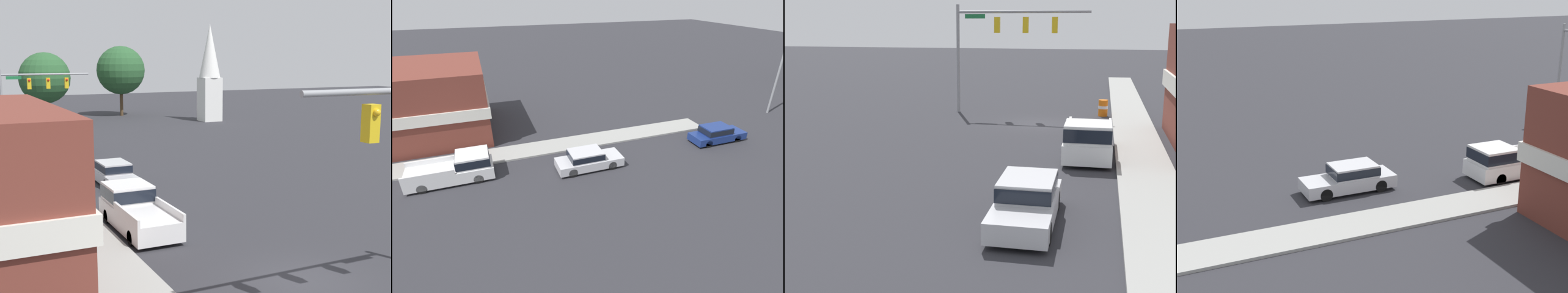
# 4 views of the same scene
# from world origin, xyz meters

# --- Properties ---
(ground_plane) EXTENTS (200.00, 200.00, 0.00)m
(ground_plane) POSITION_xyz_m (0.00, 0.00, 0.00)
(ground_plane) COLOR #2D2D33
(sidewalk_curb) EXTENTS (2.40, 60.00, 0.14)m
(sidewalk_curb) POSITION_xyz_m (-5.70, 0.00, 0.07)
(sidewalk_curb) COLOR #9E9E99
(sidewalk_curb) RESTS_ON ground
(near_signal_assembly) EXTENTS (9.07, 0.49, 7.39)m
(near_signal_assembly) POSITION_xyz_m (3.03, -3.53, 5.51)
(near_signal_assembly) COLOR gray
(near_signal_assembly) RESTS_ON ground
(car_lead) EXTENTS (1.84, 4.86, 1.44)m
(car_lead) POSITION_xyz_m (-1.58, 17.27, 0.75)
(car_lead) COLOR black
(car_lead) RESTS_ON ground
(pickup_truck_parked) EXTENTS (2.13, 5.67, 1.86)m
(pickup_truck_parked) POSITION_xyz_m (-3.23, 8.40, 0.91)
(pickup_truck_parked) COLOR black
(pickup_truck_parked) RESTS_ON ground
(construction_barrel) EXTENTS (0.63, 0.63, 1.10)m
(construction_barrel) POSITION_xyz_m (-3.90, -3.80, 0.56)
(construction_barrel) COLOR orange
(construction_barrel) RESTS_ON ground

